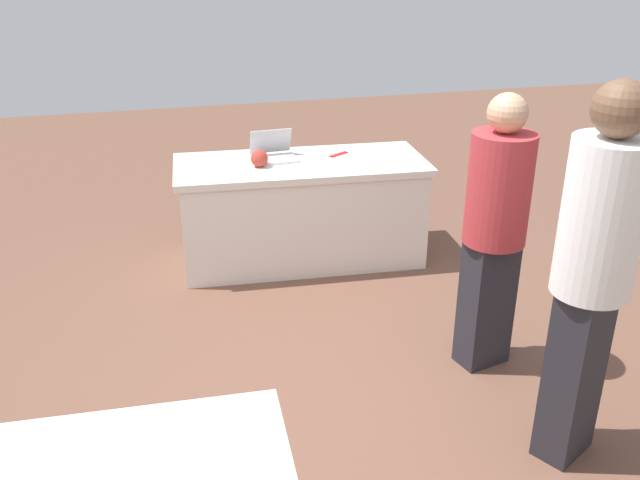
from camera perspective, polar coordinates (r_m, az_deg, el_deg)
ground_plane at (r=3.77m, az=-2.51°, el=-13.61°), size 14.40×14.40×0.00m
table_foreground at (r=5.20m, az=-1.56°, el=2.46°), size 1.90×0.90×0.78m
person_attendee_browsing at (r=3.83m, az=14.36°, el=1.37°), size 0.41×0.41×1.58m
person_organiser at (r=3.17m, az=21.81°, el=-1.81°), size 0.46×0.46×1.80m
laptop_silver at (r=5.14m, az=-3.84°, el=7.16°), size 0.33×0.31×0.21m
yarn_ball at (r=4.96m, az=-5.07°, el=6.78°), size 0.12×0.12×0.12m
scissors_red at (r=5.23m, az=1.55°, el=7.13°), size 0.17×0.12×0.01m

